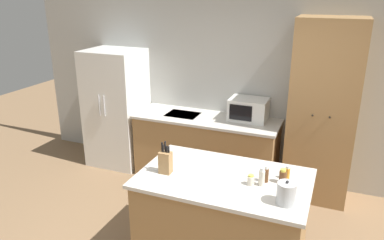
{
  "coord_description": "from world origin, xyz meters",
  "views": [
    {
      "loc": [
        0.87,
        -2.52,
        2.55
      ],
      "look_at": [
        -0.73,
        1.4,
        1.05
      ],
      "focal_mm": 35.0,
      "sensor_mm": 36.0,
      "label": 1
    }
  ],
  "objects_px": {
    "pantry_cabinet": "(322,113)",
    "spice_bottle_tall_dark": "(251,180)",
    "spice_bottle_amber_oil": "(283,176)",
    "spice_bottle_green_herb": "(262,177)",
    "refrigerator": "(116,108)",
    "spice_bottle_pale_salt": "(266,174)",
    "microwave": "(248,109)",
    "kettle": "(286,193)",
    "spice_bottle_short_red": "(287,173)",
    "knife_block": "(165,162)"
  },
  "relations": [
    {
      "from": "spice_bottle_green_herb",
      "to": "kettle",
      "type": "height_order",
      "value": "kettle"
    },
    {
      "from": "refrigerator",
      "to": "knife_block",
      "type": "distance_m",
      "value": 2.38
    },
    {
      "from": "pantry_cabinet",
      "to": "spice_bottle_tall_dark",
      "type": "relative_size",
      "value": 23.48
    },
    {
      "from": "spice_bottle_pale_salt",
      "to": "knife_block",
      "type": "bearing_deg",
      "value": -168.54
    },
    {
      "from": "spice_bottle_tall_dark",
      "to": "spice_bottle_green_herb",
      "type": "bearing_deg",
      "value": 14.38
    },
    {
      "from": "microwave",
      "to": "spice_bottle_amber_oil",
      "type": "bearing_deg",
      "value": -66.32
    },
    {
      "from": "spice_bottle_short_red",
      "to": "spice_bottle_amber_oil",
      "type": "distance_m",
      "value": 0.09
    },
    {
      "from": "knife_block",
      "to": "spice_bottle_green_herb",
      "type": "height_order",
      "value": "knife_block"
    },
    {
      "from": "microwave",
      "to": "knife_block",
      "type": "height_order",
      "value": "knife_block"
    },
    {
      "from": "kettle",
      "to": "microwave",
      "type": "bearing_deg",
      "value": 112.02
    },
    {
      "from": "spice_bottle_tall_dark",
      "to": "pantry_cabinet",
      "type": "bearing_deg",
      "value": 74.91
    },
    {
      "from": "spice_bottle_pale_salt",
      "to": "microwave",
      "type": "bearing_deg",
      "value": 108.95
    },
    {
      "from": "refrigerator",
      "to": "pantry_cabinet",
      "type": "xyz_separation_m",
      "value": [
        2.89,
        0.07,
        0.26
      ]
    },
    {
      "from": "spice_bottle_green_herb",
      "to": "kettle",
      "type": "distance_m",
      "value": 0.32
    },
    {
      "from": "spice_bottle_tall_dark",
      "to": "refrigerator",
      "type": "bearing_deg",
      "value": 146.12
    },
    {
      "from": "microwave",
      "to": "kettle",
      "type": "bearing_deg",
      "value": -67.98
    },
    {
      "from": "refrigerator",
      "to": "spice_bottle_green_herb",
      "type": "bearing_deg",
      "value": -32.57
    },
    {
      "from": "spice_bottle_green_herb",
      "to": "pantry_cabinet",
      "type": "bearing_deg",
      "value": 77.58
    },
    {
      "from": "microwave",
      "to": "spice_bottle_amber_oil",
      "type": "distance_m",
      "value": 1.78
    },
    {
      "from": "pantry_cabinet",
      "to": "kettle",
      "type": "height_order",
      "value": "pantry_cabinet"
    },
    {
      "from": "spice_bottle_tall_dark",
      "to": "spice_bottle_pale_salt",
      "type": "distance_m",
      "value": 0.15
    },
    {
      "from": "microwave",
      "to": "spice_bottle_green_herb",
      "type": "distance_m",
      "value": 1.83
    },
    {
      "from": "pantry_cabinet",
      "to": "spice_bottle_short_red",
      "type": "distance_m",
      "value": 1.49
    },
    {
      "from": "spice_bottle_amber_oil",
      "to": "spice_bottle_tall_dark",
      "type": "bearing_deg",
      "value": -151.06
    },
    {
      "from": "spice_bottle_short_red",
      "to": "kettle",
      "type": "xyz_separation_m",
      "value": [
        0.05,
        -0.42,
        0.03
      ]
    },
    {
      "from": "spice_bottle_tall_dark",
      "to": "kettle",
      "type": "bearing_deg",
      "value": -30.69
    },
    {
      "from": "spice_bottle_pale_salt",
      "to": "refrigerator",
      "type": "bearing_deg",
      "value": 148.9
    },
    {
      "from": "pantry_cabinet",
      "to": "microwave",
      "type": "relative_size",
      "value": 4.57
    },
    {
      "from": "spice_bottle_short_red",
      "to": "spice_bottle_green_herb",
      "type": "bearing_deg",
      "value": -132.36
    },
    {
      "from": "pantry_cabinet",
      "to": "spice_bottle_pale_salt",
      "type": "xyz_separation_m",
      "value": [
        -0.35,
        -1.6,
        -0.12
      ]
    },
    {
      "from": "spice_bottle_amber_oil",
      "to": "spice_bottle_short_red",
      "type": "bearing_deg",
      "value": 73.6
    },
    {
      "from": "spice_bottle_amber_oil",
      "to": "kettle",
      "type": "xyz_separation_m",
      "value": [
        0.08,
        -0.33,
        0.03
      ]
    },
    {
      "from": "spice_bottle_pale_salt",
      "to": "kettle",
      "type": "distance_m",
      "value": 0.37
    },
    {
      "from": "spice_bottle_short_red",
      "to": "spice_bottle_pale_salt",
      "type": "bearing_deg",
      "value": -143.19
    },
    {
      "from": "knife_block",
      "to": "spice_bottle_amber_oil",
      "type": "relative_size",
      "value": 2.32
    },
    {
      "from": "knife_block",
      "to": "spice_bottle_amber_oil",
      "type": "xyz_separation_m",
      "value": [
        1.03,
        0.22,
        -0.05
      ]
    },
    {
      "from": "spice_bottle_amber_oil",
      "to": "spice_bottle_green_herb",
      "type": "bearing_deg",
      "value": -144.33
    },
    {
      "from": "pantry_cabinet",
      "to": "microwave",
      "type": "bearing_deg",
      "value": 175.97
    },
    {
      "from": "spice_bottle_short_red",
      "to": "refrigerator",
      "type": "bearing_deg",
      "value": 152.58
    },
    {
      "from": "refrigerator",
      "to": "kettle",
      "type": "bearing_deg",
      "value": -33.52
    },
    {
      "from": "refrigerator",
      "to": "microwave",
      "type": "height_order",
      "value": "refrigerator"
    },
    {
      "from": "spice_bottle_short_red",
      "to": "kettle",
      "type": "relative_size",
      "value": 0.61
    },
    {
      "from": "kettle",
      "to": "spice_bottle_amber_oil",
      "type": "bearing_deg",
      "value": 103.38
    },
    {
      "from": "knife_block",
      "to": "spice_bottle_pale_salt",
      "type": "height_order",
      "value": "knife_block"
    },
    {
      "from": "pantry_cabinet",
      "to": "spice_bottle_short_red",
      "type": "height_order",
      "value": "pantry_cabinet"
    },
    {
      "from": "refrigerator",
      "to": "spice_bottle_tall_dark",
      "type": "bearing_deg",
      "value": -33.88
    },
    {
      "from": "refrigerator",
      "to": "kettle",
      "type": "distance_m",
      "value": 3.31
    },
    {
      "from": "spice_bottle_green_herb",
      "to": "refrigerator",
      "type": "bearing_deg",
      "value": 147.43
    },
    {
      "from": "refrigerator",
      "to": "spice_bottle_amber_oil",
      "type": "relative_size",
      "value": 12.81
    },
    {
      "from": "spice_bottle_tall_dark",
      "to": "kettle",
      "type": "relative_size",
      "value": 0.47
    }
  ]
}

